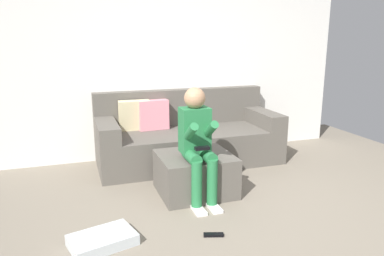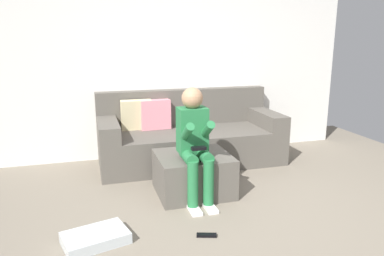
% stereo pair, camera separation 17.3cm
% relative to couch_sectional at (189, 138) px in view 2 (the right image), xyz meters
% --- Properties ---
extents(ground_plane, '(6.31, 6.31, 0.00)m').
position_rel_couch_sectional_xyz_m(ground_plane, '(-0.04, -1.95, -0.32)').
color(ground_plane, slate).
extents(wall_back, '(4.85, 0.10, 2.64)m').
position_rel_couch_sectional_xyz_m(wall_back, '(-0.04, 0.45, 1.00)').
color(wall_back, silver).
rests_on(wall_back, ground_plane).
extents(couch_sectional, '(2.31, 0.92, 0.91)m').
position_rel_couch_sectional_xyz_m(couch_sectional, '(0.00, 0.00, 0.00)').
color(couch_sectional, '#59544C').
rests_on(couch_sectional, ground_plane).
extents(ottoman, '(0.75, 0.67, 0.42)m').
position_rel_couch_sectional_xyz_m(ottoman, '(-0.23, -0.99, -0.11)').
color(ottoman, '#59544C').
rests_on(ottoman, ground_plane).
extents(person_seated, '(0.28, 0.56, 1.12)m').
position_rel_couch_sectional_xyz_m(person_seated, '(-0.26, -1.16, 0.31)').
color(person_seated, '#26723F').
rests_on(person_seated, ground_plane).
extents(storage_bin, '(0.56, 0.44, 0.09)m').
position_rel_couch_sectional_xyz_m(storage_bin, '(-1.25, -1.72, -0.27)').
color(storage_bin, silver).
rests_on(storage_bin, ground_plane).
extents(remote_near_ottoman, '(0.17, 0.09, 0.02)m').
position_rel_couch_sectional_xyz_m(remote_near_ottoman, '(-0.37, -1.88, -0.31)').
color(remote_near_ottoman, black).
rests_on(remote_near_ottoman, ground_plane).
extents(remote_by_storage_bin, '(0.17, 0.12, 0.02)m').
position_rel_couch_sectional_xyz_m(remote_by_storage_bin, '(-1.05, -1.69, -0.31)').
color(remote_by_storage_bin, black).
rests_on(remote_by_storage_bin, ground_plane).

